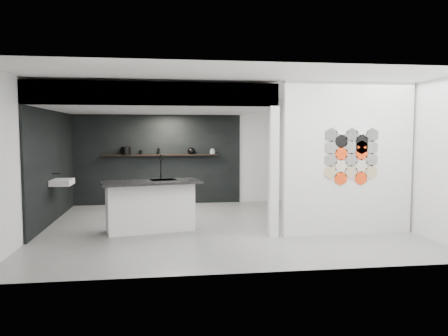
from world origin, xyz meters
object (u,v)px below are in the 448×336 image
kitchen_island (150,205)px  utensil_cup (141,152)px  glass_vase (212,151)px  kettle (191,151)px  bottle_dark (158,151)px  wall_basin (62,182)px  stockpot (126,151)px  glass_bowl (212,152)px  partition_panel (348,159)px

kitchen_island → utensil_cup: bearing=83.7°
glass_vase → kettle: bearing=180.0°
kettle → bottle_dark: bearing=-175.1°
kitchen_island → wall_basin: bearing=138.0°
kettle → glass_vase: bearing=4.9°
bottle_dark → kettle: bearing=0.0°
stockpot → bottle_dark: size_ratio=1.52×
stockpot → glass_bowl: (2.25, 0.00, -0.05)m
stockpot → utensil_cup: stockpot is taller
kettle → glass_vase: size_ratio=1.47×
wall_basin → stockpot: stockpot is taller
partition_panel → glass_bowl: size_ratio=20.51×
wall_basin → kitchen_island: size_ratio=0.31×
kitchen_island → stockpot: stockpot is taller
kettle → glass_bowl: 0.56m
kitchen_island → glass_bowl: (1.55, 3.12, 0.87)m
glass_bowl → bottle_dark: bottle_dark is taller
wall_basin → glass_vase: glass_vase is taller
stockpot → glass_bowl: stockpot is taller
stockpot → glass_bowl: size_ratio=1.77×
glass_bowl → wall_basin: bearing=-148.7°
kettle → stockpot: bearing=-175.1°
wall_basin → utensil_cup: size_ratio=5.82×
glass_bowl → stockpot: bearing=180.0°
bottle_dark → glass_vase: bearing=0.0°
glass_bowl → bottle_dark: bearing=180.0°
partition_panel → kettle: bearing=124.3°
utensil_cup → kitchen_island: bearing=-84.1°
partition_panel → utensil_cup: 5.53m
kitchen_island → kettle: bearing=60.1°
glass_bowl → bottle_dark: 1.42m
kitchen_island → kettle: 3.39m
glass_bowl → utensil_cup: utensil_cup is taller
glass_vase → bottle_dark: 1.42m
bottle_dark → kitchen_island: bearing=-92.5°
kettle → bottle_dark: size_ratio=1.29×
wall_basin → glass_vase: size_ratio=4.32×
kettle → utensil_cup: bearing=-175.1°
partition_panel → stockpot: (-4.32, 3.87, 0.02)m
stockpot → glass_bowl: 2.25m
glass_bowl → glass_vase: 0.02m
stockpot → bottle_dark: (0.83, 0.00, -0.02)m
wall_basin → stockpot: (1.14, 2.07, 0.57)m
partition_panel → kitchen_island: size_ratio=1.43×
partition_panel → kettle: 4.68m
glass_vase → bottle_dark: size_ratio=0.88×
stockpot → glass_vase: bearing=0.0°
wall_basin → bottle_dark: bearing=46.3°
partition_panel → bottle_dark: (-3.49, 3.87, -0.00)m
glass_bowl → kettle: bearing=180.0°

